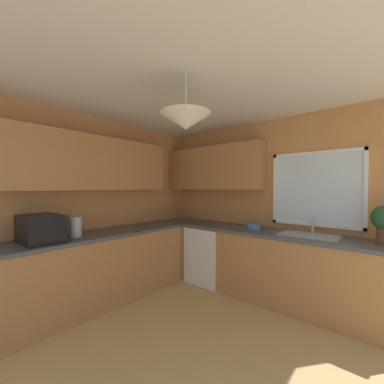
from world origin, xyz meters
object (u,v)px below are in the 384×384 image
object	(u,v)px
microwave	(41,228)
sink_assembly	(309,235)
kettle	(75,227)
dishwasher	(210,254)
bowl	(253,226)

from	to	relation	value
microwave	sink_assembly	size ratio (longest dim) A/B	0.76
sink_assembly	kettle	bearing A→B (deg)	-138.25
dishwasher	microwave	xyz separation A→B (m)	(-0.66, -2.17, 0.62)
microwave	kettle	xyz separation A→B (m)	(0.02, 0.35, -0.03)
microwave	bowl	distance (m)	2.60
dishwasher	kettle	size ratio (longest dim) A/B	3.58
bowl	dishwasher	bearing A→B (deg)	-177.61
microwave	bowl	world-z (taller)	microwave
microwave	dishwasher	bearing A→B (deg)	73.10
kettle	bowl	world-z (taller)	kettle
kettle	sink_assembly	distance (m)	2.79
dishwasher	bowl	xyz separation A→B (m)	(0.72, 0.03, 0.52)
sink_assembly	bowl	world-z (taller)	sink_assembly
sink_assembly	microwave	bearing A→B (deg)	-133.55
kettle	sink_assembly	world-z (taller)	kettle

